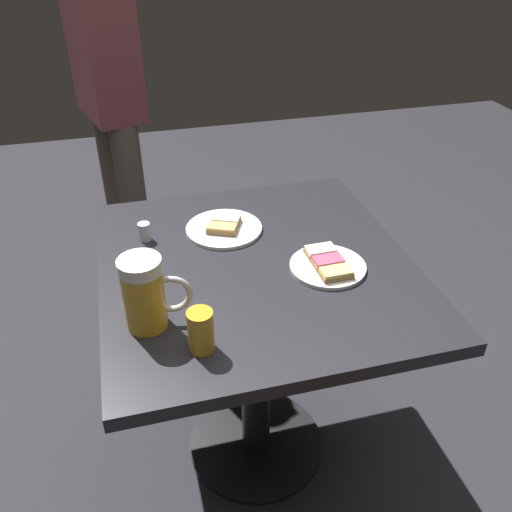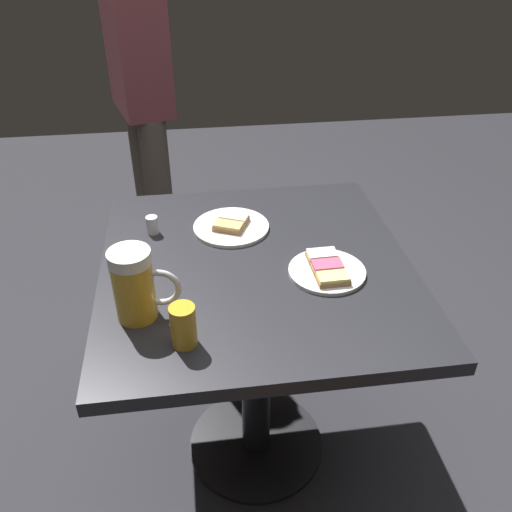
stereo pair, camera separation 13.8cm
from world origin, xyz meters
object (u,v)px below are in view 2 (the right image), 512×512
Objects in this scene: plate_far at (231,226)px; beer_mug at (135,285)px; salt_shaker at (152,225)px; patron_standing at (141,90)px; beer_glass_small at (183,326)px; plate_near at (327,270)px.

beer_mug is at bearing 55.61° from plate_far.
patron_standing is at bearing -86.82° from salt_shaker.
beer_glass_small reaches higher than salt_shaker.
beer_mug is at bearing -47.16° from beer_glass_small.
plate_near is 0.12× the size of patron_standing.
patron_standing is (0.26, -0.81, 0.16)m from plate_far.
plate_far is 1.25× the size of beer_mug.
beer_glass_small is (-0.10, 0.11, -0.04)m from beer_mug.
salt_shaker is 0.81m from patron_standing.
plate_far is 0.86m from patron_standing.
beer_glass_small is at bearing 132.84° from beer_mug.
plate_near is 0.42m from beer_glass_small.
plate_near and plate_far have the same top height.
beer_mug is 0.15m from beer_glass_small.
plate_near is 0.51m from salt_shaker.
plate_far is 2.22× the size of beer_glass_small.
salt_shaker is (0.22, -0.01, 0.02)m from plate_far.
beer_mug is at bearing 86.54° from salt_shaker.
beer_mug is 1.77× the size of beer_glass_small.
beer_glass_small reaches higher than plate_far.
salt_shaker is at bearing -12.45° from patron_standing.
patron_standing reaches higher than plate_far.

